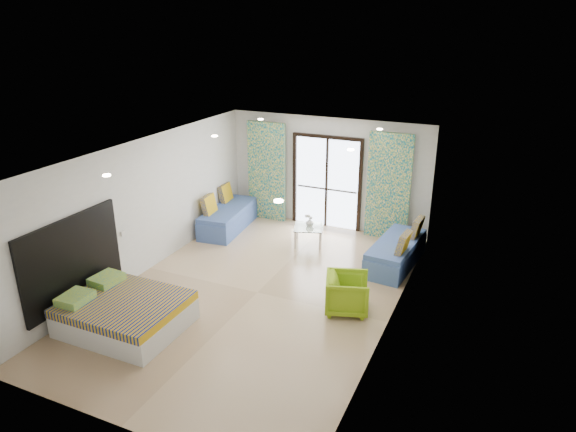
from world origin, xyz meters
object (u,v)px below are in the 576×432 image
at_px(bed, 124,313).
at_px(coffee_table, 309,229).
at_px(daybed_left, 228,217).
at_px(daybed_right, 397,252).
at_px(armchair, 347,292).

bearing_deg(bed, coffee_table, 71.11).
xyz_separation_m(bed, daybed_left, (-0.64, 4.48, 0.03)).
height_order(bed, coffee_table, coffee_table).
bearing_deg(daybed_left, coffee_table, -7.77).
xyz_separation_m(daybed_right, armchair, (-0.38, -2.15, 0.08)).
bearing_deg(coffee_table, armchair, -54.71).
bearing_deg(coffee_table, daybed_left, 178.40).
height_order(bed, daybed_right, daybed_right).
bearing_deg(daybed_right, coffee_table, 178.25).
distance_m(bed, daybed_left, 4.52).
xyz_separation_m(daybed_left, coffee_table, (2.15, -0.06, 0.07)).
relative_size(bed, daybed_left, 0.92).
relative_size(daybed_left, coffee_table, 2.54).
bearing_deg(armchair, daybed_left, 39.57).
height_order(coffee_table, armchair, armchair).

